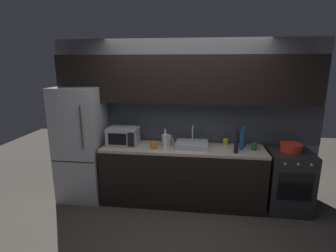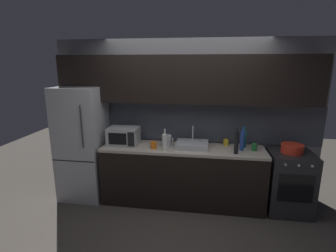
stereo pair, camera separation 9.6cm
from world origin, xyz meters
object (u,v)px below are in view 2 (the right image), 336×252
mug_green (254,147)px  cooking_pot (292,148)px  refrigerator (83,143)px  wine_bottle_blue (242,141)px  microwave (124,136)px  oven_range (289,182)px  wine_bottle_teal (244,139)px  wine_bottle_white (165,142)px  mug_orange (154,145)px  kettle (167,141)px  mug_yellow (226,142)px  wine_bottle_dark (236,143)px

mug_green → cooking_pot: size_ratio=0.35×
refrigerator → wine_bottle_blue: bearing=-0.0°
microwave → mug_green: size_ratio=4.34×
oven_range → wine_bottle_teal: bearing=167.2°
wine_bottle_white → cooking_pot: bearing=5.7°
mug_orange → cooking_pot: size_ratio=0.33×
mug_orange → oven_range: bearing=3.2°
refrigerator → oven_range: (3.16, -0.00, -0.44)m
kettle → refrigerator: bearing=-179.2°
refrigerator → wine_bottle_white: refrigerator is taller
oven_range → cooking_pot: size_ratio=2.98×
microwave → wine_bottle_white: (0.68, -0.20, -0.00)m
mug_green → microwave: bearing=179.7°
refrigerator → mug_yellow: (2.25, 0.21, 0.05)m
wine_bottle_white → mug_green: (1.28, 0.19, -0.08)m
wine_bottle_dark → microwave: bearing=173.8°
refrigerator → mug_orange: (1.18, -0.11, 0.06)m
oven_range → wine_bottle_teal: size_ratio=2.80×
kettle → mug_green: (1.28, -0.01, -0.03)m
microwave → kettle: size_ratio=2.32×
mug_green → cooking_pot: 0.51m
wine_bottle_white → mug_yellow: wine_bottle_white is taller
wine_bottle_blue → wine_bottle_white: wine_bottle_blue is taller
oven_range → kettle: (-1.80, 0.02, 0.54)m
refrigerator → mug_green: refrigerator is taller
wine_bottle_blue → wine_bottle_dark: bearing=-121.2°
refrigerator → mug_orange: bearing=-5.4°
refrigerator → kettle: (1.35, 0.02, 0.09)m
oven_range → mug_green: (-0.52, 0.01, 0.50)m
refrigerator → wine_bottle_teal: 2.51m
microwave → wine_bottle_teal: 1.83m
refrigerator → wine_bottle_blue: 2.47m
wine_bottle_white → mug_orange: 0.21m
microwave → wine_bottle_teal: (1.83, 0.13, -0.00)m
oven_range → wine_bottle_white: bearing=-174.4°
wine_bottle_teal → wine_bottle_blue: bearing=-106.7°
wine_bottle_blue → mug_yellow: size_ratio=3.68×
refrigerator → cooking_pot: 3.15m
mug_orange → wine_bottle_white: bearing=-20.2°
microwave → wine_bottle_dark: wine_bottle_dark is taller
kettle → wine_bottle_teal: 1.16m
wine_bottle_blue → mug_yellow: wine_bottle_blue is taller
mug_green → mug_orange: size_ratio=1.05×
wine_bottle_blue → cooking_pot: size_ratio=1.15×
mug_yellow → wine_bottle_teal: bearing=-14.2°
cooking_pot → wine_bottle_dark: bearing=-168.1°
oven_range → wine_bottle_dark: (-0.79, -0.16, 0.61)m
wine_bottle_teal → wine_bottle_dark: bearing=-114.7°
wine_bottle_blue → refrigerator: bearing=180.0°
wine_bottle_teal → refrigerator: bearing=-176.7°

